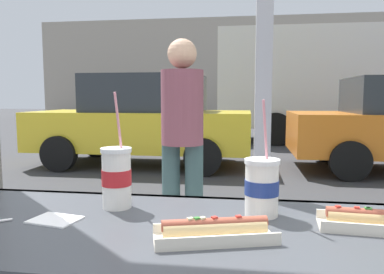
# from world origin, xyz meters

# --- Properties ---
(ground_plane) EXTENTS (60.00, 60.00, 0.00)m
(ground_plane) POSITION_xyz_m (0.00, 8.00, 0.00)
(ground_plane) COLOR #38383A
(sidewalk_strip) EXTENTS (16.00, 2.80, 0.12)m
(sidewalk_strip) POSITION_xyz_m (0.00, 1.60, 0.06)
(sidewalk_strip) COLOR #B2ADA3
(sidewalk_strip) RESTS_ON ground
(building_facade_far) EXTENTS (28.00, 1.20, 6.42)m
(building_facade_far) POSITION_xyz_m (0.00, 23.85, 3.21)
(building_facade_far) COLOR #A89E8E
(building_facade_far) RESTS_ON ground
(soda_cup_left) EXTENTS (0.09, 0.09, 0.31)m
(soda_cup_left) POSITION_xyz_m (-0.01, -0.13, 1.08)
(soda_cup_left) COLOR white
(soda_cup_left) RESTS_ON window_counter
(soda_cup_right) EXTENTS (0.09, 0.09, 0.33)m
(soda_cup_right) POSITION_xyz_m (-0.41, -0.12, 1.09)
(soda_cup_right) COLOR silver
(soda_cup_right) RESTS_ON window_counter
(hotdog_tray_near) EXTENTS (0.29, 0.17, 0.05)m
(hotdog_tray_near) POSITION_xyz_m (-0.12, -0.32, 1.02)
(hotdog_tray_near) COLOR beige
(hotdog_tray_near) RESTS_ON window_counter
(hotdog_tray_far) EXTENTS (0.28, 0.12, 0.05)m
(hotdog_tray_far) POSITION_xyz_m (0.27, -0.20, 1.02)
(hotdog_tray_far) COLOR beige
(hotdog_tray_far) RESTS_ON window_counter
(napkin_wrapper) EXTENTS (0.14, 0.11, 0.00)m
(napkin_wrapper) POSITION_xyz_m (-0.53, -0.25, 1.00)
(napkin_wrapper) COLOR white
(napkin_wrapper) RESTS_ON window_counter
(parked_car_yellow) EXTENTS (4.15, 1.88, 1.74)m
(parked_car_yellow) POSITION_xyz_m (-2.02, 5.85, 0.88)
(parked_car_yellow) COLOR gold
(parked_car_yellow) RESTS_ON ground
(box_truck) EXTENTS (6.73, 2.44, 3.23)m
(box_truck) POSITION_xyz_m (2.31, 10.32, 1.73)
(box_truck) COLOR silver
(box_truck) RESTS_ON ground
(pedestrian) EXTENTS (0.32, 0.32, 1.63)m
(pedestrian) POSITION_xyz_m (-0.53, 1.66, 1.05)
(pedestrian) COLOR #2F4649
(pedestrian) RESTS_ON sidewalk_strip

